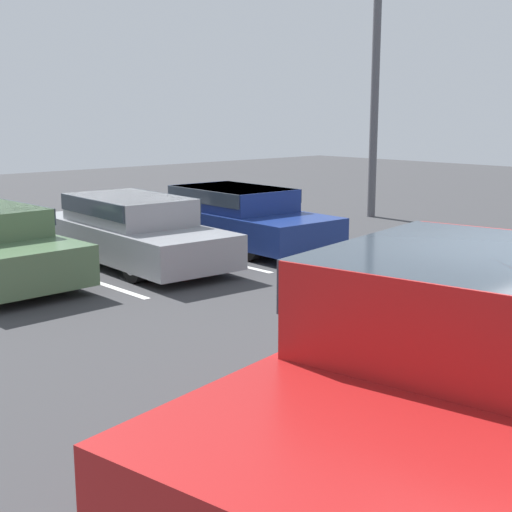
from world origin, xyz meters
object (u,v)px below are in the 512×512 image
(pickup_truck, at_px, (487,363))
(parked_sedan_b, at_px, (131,228))
(light_post, at_px, (375,73))
(parked_sedan_c, at_px, (235,215))

(pickup_truck, distance_m, parked_sedan_b, 8.97)
(parked_sedan_b, distance_m, light_post, 8.80)
(pickup_truck, bearing_deg, light_post, 31.65)
(parked_sedan_c, xyz_separation_m, light_post, (5.56, 0.72, 3.14))
(pickup_truck, height_order, light_post, light_post)
(parked_sedan_b, xyz_separation_m, light_post, (8.19, 0.77, 3.13))
(parked_sedan_c, height_order, light_post, light_post)
(pickup_truck, xyz_separation_m, parked_sedan_b, (2.41, 8.64, -0.23))
(pickup_truck, distance_m, parked_sedan_c, 10.05)
(pickup_truck, xyz_separation_m, parked_sedan_c, (5.04, 8.69, -0.24))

